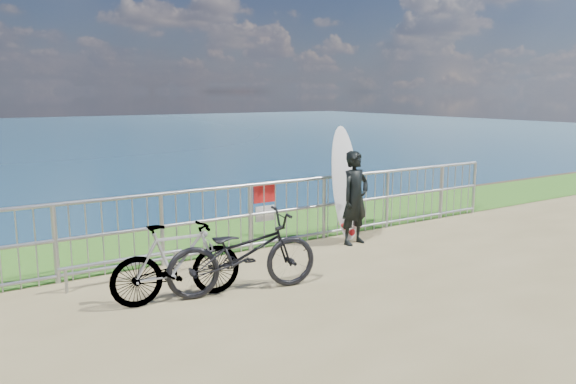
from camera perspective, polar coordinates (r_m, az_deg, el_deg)
grass_strip at (r=10.53m, az=-4.33°, el=-4.08°), size 120.00×120.00×0.00m
railing at (r=9.48m, az=-1.16°, el=-2.12°), size 10.06×0.10×1.13m
surfer at (r=9.66m, az=6.84°, el=-0.60°), size 0.64×0.48×1.61m
surfboard at (r=9.97m, az=5.87°, el=0.48°), size 0.57×0.52×2.02m
bicycle_near at (r=7.36m, az=-4.60°, el=-6.19°), size 2.10×1.04×1.06m
bicycle_far at (r=7.19m, az=-11.20°, el=-6.98°), size 1.70×0.60×1.00m
bike_rack at (r=8.07m, az=-16.42°, el=-6.87°), size 1.70×0.05×0.36m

